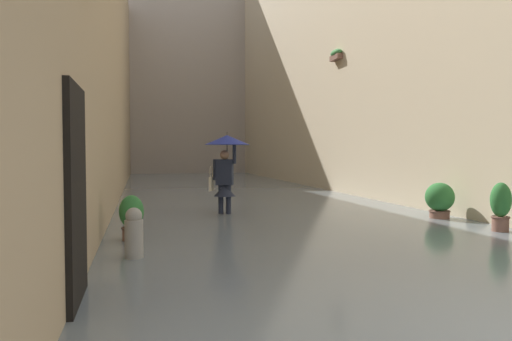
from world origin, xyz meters
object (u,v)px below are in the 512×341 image
at_px(potted_plant_near_right, 132,219).
at_px(mooring_bollard, 134,237).
at_px(person_wading, 226,158).
at_px(potted_plant_mid_left, 440,201).
at_px(potted_plant_far_left, 501,208).

distance_m(potted_plant_near_right, mooring_bollard, 1.30).
distance_m(person_wading, potted_plant_mid_left, 4.81).
distance_m(potted_plant_near_right, potted_plant_mid_left, 6.50).
relative_size(potted_plant_near_right, potted_plant_mid_left, 0.96).
height_order(person_wading, potted_plant_near_right, person_wading).
bearing_deg(person_wading, potted_plant_near_right, 53.99).
relative_size(person_wading, potted_plant_far_left, 2.00).
xyz_separation_m(person_wading, potted_plant_far_left, (-4.39, 3.54, -0.87)).
height_order(potted_plant_near_right, potted_plant_far_left, potted_plant_far_left).
distance_m(person_wading, potted_plant_far_left, 5.70).
xyz_separation_m(potted_plant_far_left, mooring_bollard, (6.40, 0.59, -0.15)).
height_order(potted_plant_mid_left, potted_plant_far_left, potted_plant_far_left).
xyz_separation_m(person_wading, potted_plant_mid_left, (-4.36, 1.80, -0.91)).
bearing_deg(potted_plant_near_right, potted_plant_far_left, 173.79).
xyz_separation_m(person_wading, potted_plant_near_right, (2.06, 2.83, -0.94)).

